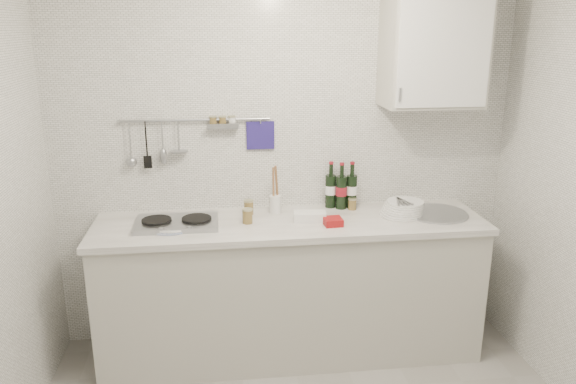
{
  "coord_description": "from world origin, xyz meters",
  "views": [
    {
      "loc": [
        -0.43,
        -2.18,
        2.09
      ],
      "look_at": [
        -0.04,
        0.9,
        1.17
      ],
      "focal_mm": 35.0,
      "sensor_mm": 36.0,
      "label": 1
    }
  ],
  "objects_px": {
    "plate_stack_sink": "(403,208)",
    "wine_bottles": "(341,185)",
    "utensil_crock": "(275,202)",
    "wall_cabinet": "(434,49)",
    "plate_stack_hob": "(171,226)"
  },
  "relations": [
    {
      "from": "plate_stack_hob",
      "to": "utensil_crock",
      "type": "xyz_separation_m",
      "value": [
        0.65,
        0.21,
        0.06
      ]
    },
    {
      "from": "wall_cabinet",
      "to": "utensil_crock",
      "type": "height_order",
      "value": "wall_cabinet"
    },
    {
      "from": "plate_stack_sink",
      "to": "utensil_crock",
      "type": "relative_size",
      "value": 0.91
    },
    {
      "from": "wall_cabinet",
      "to": "plate_stack_hob",
      "type": "height_order",
      "value": "wall_cabinet"
    },
    {
      "from": "plate_stack_sink",
      "to": "wine_bottles",
      "type": "distance_m",
      "value": 0.43
    },
    {
      "from": "plate_stack_sink",
      "to": "wine_bottles",
      "type": "bearing_deg",
      "value": 151.86
    },
    {
      "from": "wall_cabinet",
      "to": "plate_stack_sink",
      "type": "relative_size",
      "value": 2.41
    },
    {
      "from": "wall_cabinet",
      "to": "wine_bottles",
      "type": "height_order",
      "value": "wall_cabinet"
    },
    {
      "from": "wine_bottles",
      "to": "utensil_crock",
      "type": "distance_m",
      "value": 0.46
    },
    {
      "from": "plate_stack_hob",
      "to": "utensil_crock",
      "type": "distance_m",
      "value": 0.69
    },
    {
      "from": "utensil_crock",
      "to": "plate_stack_hob",
      "type": "bearing_deg",
      "value": -162.04
    },
    {
      "from": "plate_stack_sink",
      "to": "utensil_crock",
      "type": "distance_m",
      "value": 0.82
    },
    {
      "from": "utensil_crock",
      "to": "wall_cabinet",
      "type": "bearing_deg",
      "value": -2.61
    },
    {
      "from": "plate_stack_hob",
      "to": "wine_bottles",
      "type": "distance_m",
      "value": 1.14
    },
    {
      "from": "plate_stack_hob",
      "to": "plate_stack_sink",
      "type": "distance_m",
      "value": 1.46
    }
  ]
}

